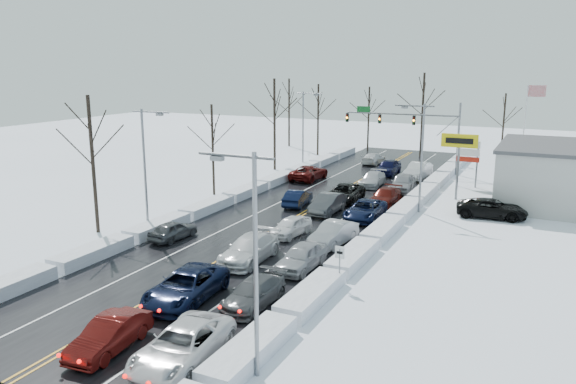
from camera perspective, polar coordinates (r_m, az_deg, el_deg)
The scene contains 44 objects.
ground at distance 41.87m, azimuth -1.44°, elevation -3.93°, with size 160.00×160.00×0.00m, color white.
road_surface at distance 43.59m, azimuth -0.23°, elevation -3.24°, with size 14.00×84.00×0.01m, color black.
snow_bank_left at distance 47.30m, azimuth -8.54°, elevation -2.09°, with size 1.59×72.00×0.80m, color white.
snow_bank_right at distance 40.97m, azimuth 9.39°, elevation -4.49°, with size 1.59×72.00×0.80m, color white.
traffic_signal_mast at distance 65.67m, azimuth 12.61°, elevation 6.79°, with size 13.28×0.39×8.00m.
tires_plus_sign at distance 52.69m, azimuth 17.01°, elevation 4.56°, with size 3.20×0.34×6.00m.
used_vehicles_sign at distance 58.81m, azimuth 17.84°, elevation 3.67°, with size 2.20×0.22×4.65m.
speed_limit_sign at distance 31.25m, azimuth 5.28°, elevation -6.77°, with size 0.55×0.09×2.35m.
flagpole at distance 65.99m, azimuth 23.05°, elevation 6.50°, with size 1.87×1.20×10.00m.
streetlight_se at distance 21.41m, azimuth -3.80°, elevation -5.69°, with size 3.20×0.25×9.00m.
streetlight_ne at distance 47.21m, azimuth 13.23°, elevation 4.27°, with size 3.20×0.25×9.00m.
streetlight_sw at distance 41.93m, azimuth -14.19°, elevation 3.16°, with size 3.20×0.25×9.00m.
streetlight_nw at distance 65.67m, azimuth 1.70°, elevation 6.95°, with size 3.20×0.25×9.00m.
tree_left_b at distance 42.38m, azimuth -19.39°, elevation 5.21°, with size 4.00×4.00×10.00m.
tree_left_c at distance 52.68m, azimuth -7.70°, elevation 6.05°, with size 3.40×3.40×8.50m.
tree_left_d at distance 64.94m, azimuth -1.39°, elevation 8.68°, with size 4.20×4.20×10.50m.
tree_left_e at distance 75.68m, azimuth 3.09°, elevation 8.73°, with size 3.80×3.80×9.50m.
tree_far_a at distance 84.07m, azimuth 0.11°, elevation 9.40°, with size 4.00×4.00×10.00m.
tree_far_b at distance 80.61m, azimuth 8.22°, elevation 8.63°, with size 3.60×3.60×9.00m.
tree_far_c at distance 76.52m, azimuth 13.57°, elevation 9.23°, with size 4.40×4.40×11.00m.
tree_far_d at distance 76.63m, azimuth 21.12°, elevation 7.42°, with size 3.40×3.40×8.50m.
queued_car_1 at distance 26.41m, azimuth -17.57°, elevation -15.07°, with size 1.53×4.40×1.45m, color #500D0A.
queued_car_2 at distance 30.43m, azimuth -10.27°, elevation -10.80°, with size 2.67×5.80×1.61m, color black.
queued_car_3 at distance 35.63m, azimuth -3.95°, elevation -7.02°, with size 2.23×5.49×1.59m, color silver.
queued_car_4 at distance 40.63m, azimuth 0.24°, elevation -4.45°, with size 1.64×4.06×1.38m, color white.
queued_car_5 at distance 46.80m, azimuth 4.05°, elevation -2.14°, with size 1.68×4.83×1.59m, color #3F4144.
queued_car_6 at distance 50.88m, azimuth 5.72°, elevation -0.94°, with size 2.57×5.58×1.55m, color black.
queued_car_7 at distance 57.64m, azimuth 8.56°, elevation 0.62°, with size 1.97×4.84×1.40m, color #AFB1B7.
queued_car_8 at distance 63.84m, azimuth 10.13°, elevation 1.76°, with size 1.99×4.95×1.69m, color black.
queued_car_10 at distance 24.75m, azimuth -10.62°, elevation -16.68°, with size 2.59×5.62×1.56m, color silver.
queued_car_11 at distance 29.48m, azimuth -3.49°, elevation -11.40°, with size 1.90×4.68×1.36m, color #45484B.
queued_car_12 at distance 34.24m, azimuth 1.36°, elevation -7.83°, with size 1.84×4.58×1.56m, color #9EA0A5.
queued_car_13 at distance 38.81m, azimuth 4.62°, elevation -5.34°, with size 1.65×4.72×1.55m, color #9A9CA1.
queued_car_14 at distance 45.38m, azimuth 7.82°, elevation -2.71°, with size 2.47×5.35×1.49m, color black.
queued_car_15 at distance 50.35m, azimuth 9.82°, elevation -1.22°, with size 1.96×4.82×1.40m, color #4A0E09.
queued_car_16 at distance 55.64m, azimuth 11.55°, elevation 0.06°, with size 2.03×5.06×1.72m, color gray.
queued_car_17 at distance 62.27m, azimuth 13.03°, elevation 1.34°, with size 1.81×5.20×1.71m, color silver.
oncoming_car_0 at distance 49.12m, azimuth 0.98°, elevation -1.38°, with size 1.50×4.31×1.42m, color black.
oncoming_car_1 at distance 60.13m, azimuth 2.14°, elevation 1.27°, with size 2.57×5.58×1.55m, color #4E0C0A.
oncoming_car_2 at distance 70.40m, azimuth 8.65°, elevation 2.84°, with size 1.89×4.65×1.35m, color silver.
oncoming_car_3 at distance 40.62m, azimuth -11.56°, elevation -4.73°, with size 1.59×3.96×1.35m, color #434649.
parked_car_0 at distance 48.17m, azimuth 19.94°, elevation -2.46°, with size 2.52×5.47×1.52m, color black.
parked_car_1 at distance 53.98m, azimuth 23.67°, elevation -1.18°, with size 2.21×5.43×1.57m, color #404245.
parked_car_2 at distance 58.66m, azimuth 21.76°, elevation 0.05°, with size 1.92×4.76×1.62m, color silver.
Camera 1 is at (18.38, -35.61, 12.13)m, focal length 35.00 mm.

